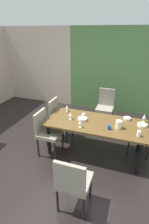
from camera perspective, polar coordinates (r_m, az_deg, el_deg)
The scene contains 21 objects.
ground_plane at distance 3.80m, azimuth -6.92°, elevation -13.94°, with size 6.24×5.64×0.02m, color black.
back_panel_interior at distance 6.39m, azimuth -12.06°, elevation 14.49°, with size 2.50×0.10×2.51m, color beige.
garden_window_panel at distance 5.50m, azimuth 17.87°, elevation 12.19°, with size 3.73×0.10×2.51m, color #538347.
dining_table at distance 3.51m, azimuth 6.89°, elevation -4.47°, with size 1.96×0.90×0.73m.
chair_right_far at distance 3.78m, azimuth 22.18°, elevation -5.44°, with size 0.44×0.44×1.04m.
chair_left_near at distance 3.61m, azimuth -9.19°, elevation -5.91°, with size 0.45×0.44×0.94m.
chair_head_near at distance 2.53m, azimuth -0.54°, elevation -21.72°, with size 0.44×0.44×0.93m.
chair_left_far at distance 4.09m, azimuth -5.23°, elevation -1.63°, with size 0.45×0.44×0.96m.
chair_head_far at distance 4.79m, azimuth 10.06°, elevation 2.25°, with size 0.44×0.45×0.97m.
wine_glass_north at distance 3.87m, azimuth -2.49°, elevation 1.64°, with size 0.07×0.07×0.15m.
wine_glass_near_window at distance 3.23m, azimuth 1.92°, elevation -3.34°, with size 0.06×0.06×0.15m.
wine_glass_south at distance 3.52m, azimuth -1.29°, elevation -0.79°, with size 0.07×0.07×0.15m.
wine_glass_near_shelf at distance 3.67m, azimuth 21.86°, elevation -1.36°, with size 0.07×0.07×0.17m.
serving_bowl_east at distance 3.52m, azimuth 2.61°, elevation -2.29°, with size 0.19×0.19×0.05m, color silver.
serving_bowl_front at distance 3.70m, azimuth 16.79°, elevation -2.05°, with size 0.15×0.15×0.05m, color silver.
serving_bowl_right at distance 3.55m, azimuth 21.23°, elevation -3.98°, with size 0.18×0.18×0.04m, color #F4EFCA.
cup_rear at distance 3.26m, azimuth 11.27°, elevation -4.91°, with size 0.07×0.07×0.08m, color navy.
cup_center at distance 3.19m, azimuth 20.24°, elevation -6.63°, with size 0.06×0.06×0.10m, color white.
cup_west at distance 3.47m, azimuth 14.04°, elevation -3.31°, with size 0.07×0.07×0.08m, color #2C6B5A.
cup_left at distance 3.64m, azimuth 2.92°, elevation -1.04°, with size 0.07×0.07×0.08m, color beige.
pitcher_corner at distance 3.31m, azimuth 14.25°, elevation -3.94°, with size 0.13×0.12×0.15m.
Camera 1 is at (1.39, -2.62, 2.37)m, focal length 28.00 mm.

